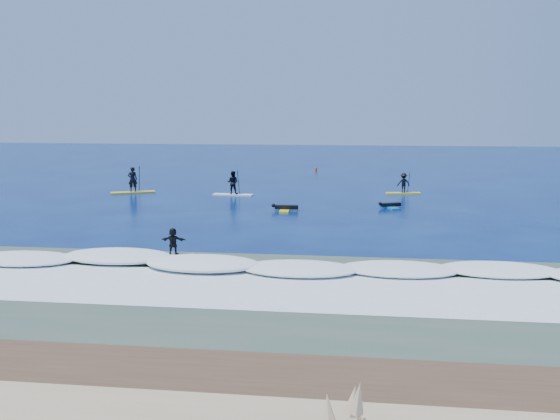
# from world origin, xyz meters

# --- Properties ---
(ground) EXTENTS (160.00, 160.00, 0.00)m
(ground) POSITION_xyz_m (0.00, 0.00, 0.00)
(ground) COLOR #031349
(ground) RESTS_ON ground
(wet_sand_strip) EXTENTS (90.00, 5.00, 0.08)m
(wet_sand_strip) POSITION_xyz_m (0.00, -21.50, 0.00)
(wet_sand_strip) COLOR #452F20
(wet_sand_strip) RESTS_ON ground
(shallow_water) EXTENTS (90.00, 13.00, 0.01)m
(shallow_water) POSITION_xyz_m (0.00, -14.00, 0.01)
(shallow_water) COLOR #394E40
(shallow_water) RESTS_ON ground
(breaking_wave) EXTENTS (40.00, 6.00, 0.30)m
(breaking_wave) POSITION_xyz_m (0.00, -10.00, 0.00)
(breaking_wave) COLOR white
(breaking_wave) RESTS_ON ground
(whitewater) EXTENTS (34.00, 5.00, 0.02)m
(whitewater) POSITION_xyz_m (0.00, -13.00, 0.00)
(whitewater) COLOR silver
(whitewater) RESTS_ON ground
(sup_paddler_left) EXTENTS (3.41, 2.24, 2.38)m
(sup_paddler_left) POSITION_xyz_m (-14.29, 11.90, 0.74)
(sup_paddler_left) COLOR yellow
(sup_paddler_left) RESTS_ON ground
(sup_paddler_center) EXTENTS (3.12, 1.00, 2.15)m
(sup_paddler_center) POSITION_xyz_m (-6.24, 11.56, 0.80)
(sup_paddler_center) COLOR white
(sup_paddler_center) RESTS_ON ground
(sup_paddler_right) EXTENTS (2.72, 1.12, 1.86)m
(sup_paddler_right) POSITION_xyz_m (6.73, 14.09, 0.72)
(sup_paddler_right) COLOR yellow
(sup_paddler_right) RESTS_ON ground
(prone_paddler_near) EXTENTS (1.75, 2.22, 0.46)m
(prone_paddler_near) POSITION_xyz_m (-1.41, 4.89, 0.16)
(prone_paddler_near) COLOR yellow
(prone_paddler_near) RESTS_ON ground
(prone_paddler_far) EXTENTS (1.53, 2.03, 0.42)m
(prone_paddler_far) POSITION_xyz_m (5.36, 6.92, 0.14)
(prone_paddler_far) COLOR #1973BC
(prone_paddler_far) RESTS_ON ground
(wave_surfer) EXTENTS (1.74, 0.51, 1.26)m
(wave_surfer) POSITION_xyz_m (-4.65, -9.02, 0.73)
(wave_surfer) COLOR silver
(wave_surfer) RESTS_ON breaking_wave
(marker_buoy) EXTENTS (0.24, 0.24, 0.57)m
(marker_buoy) POSITION_xyz_m (-1.26, 30.80, 0.25)
(marker_buoy) COLOR #F63E15
(marker_buoy) RESTS_ON ground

